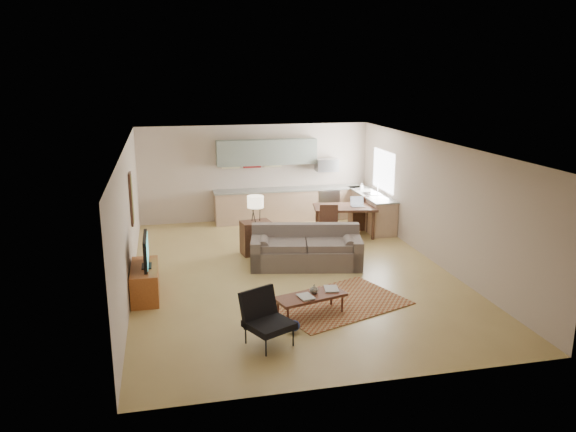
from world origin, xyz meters
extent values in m
plane|color=tan|center=(0.00, 0.00, 0.00)|extent=(9.00, 9.00, 0.00)
plane|color=white|center=(0.00, 0.00, 2.70)|extent=(9.00, 9.00, 0.00)
plane|color=#BFAC9C|center=(0.00, 4.50, 1.35)|extent=(6.50, 0.00, 6.50)
plane|color=#BFAC9C|center=(0.00, -4.50, 1.35)|extent=(6.50, 0.00, 6.50)
plane|color=#BFAC9C|center=(-3.25, 0.00, 1.35)|extent=(0.00, 9.00, 9.00)
plane|color=#BFAC9C|center=(3.25, 0.00, 1.35)|extent=(0.00, 9.00, 9.00)
cube|color=#A5A8AD|center=(2.00, 4.18, 0.45)|extent=(0.62, 0.62, 0.90)
cube|color=#A5A8AD|center=(2.00, 4.20, 1.55)|extent=(0.62, 0.40, 0.35)
cube|color=slate|center=(0.30, 4.33, 1.95)|extent=(2.80, 0.34, 0.70)
cube|color=white|center=(3.23, 3.00, 1.55)|extent=(0.02, 1.40, 1.05)
cube|color=brown|center=(0.46, -1.80, 0.01)|extent=(2.78, 2.36, 0.02)
imported|color=maroon|center=(-0.38, -2.31, 0.39)|extent=(0.36, 0.41, 0.03)
imported|color=navy|center=(0.15, -2.00, 0.38)|extent=(0.35, 0.41, 0.03)
imported|color=black|center=(-0.07, -2.12, 0.45)|extent=(0.21, 0.21, 0.16)
imported|color=#FFF4C1|center=(2.83, 3.55, 1.02)|extent=(0.10, 0.10, 0.19)
camera|label=1|loc=(-2.52, -10.95, 4.13)|focal=35.00mm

